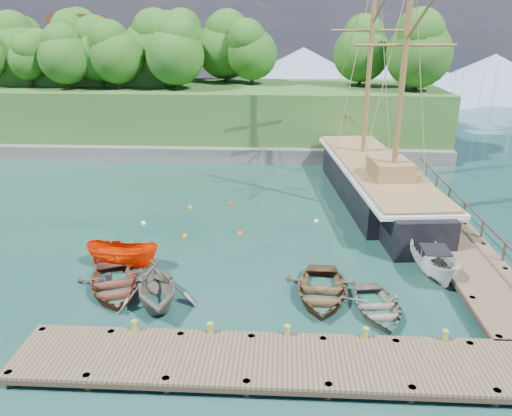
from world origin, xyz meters
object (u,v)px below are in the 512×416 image
Objects in this scene: rowboat_0 at (114,292)px; rowboat_3 at (377,313)px; rowboat_2 at (321,298)px; cabin_boat_white at (432,275)px; rowboat_1 at (157,305)px; motorboat_orange at (124,266)px; schooner at (375,184)px.

rowboat_3 is at bearing -27.38° from rowboat_0.
cabin_boat_white is at bearing 27.34° from rowboat_2.
cabin_boat_white is at bearing -1.82° from rowboat_1.
motorboat_orange is at bearing 168.94° from rowboat_2.
rowboat_1 is 13.70m from cabin_boat_white.
schooner reaches higher than cabin_boat_white.
motorboat_orange is (-12.48, 3.82, 0.00)m from rowboat_3.
rowboat_0 is at bearing -178.79° from cabin_boat_white.
rowboat_1 is at bearing -136.04° from motorboat_orange.
motorboat_orange is (-0.33, 2.62, 0.00)m from rowboat_0.
rowboat_2 is 10.44m from motorboat_orange.
rowboat_2 reaches higher than rowboat_0.
rowboat_3 is 15.64m from schooner.
rowboat_0 is 1.07× the size of cabin_boat_white.
rowboat_1 reaches higher than rowboat_3.
rowboat_2 is at bearing -21.91° from rowboat_0.
rowboat_3 is 13.06m from motorboat_orange.
motorboat_orange is (-10.10, 2.65, 0.00)m from rowboat_2.
rowboat_0 is 15.75m from cabin_boat_white.
rowboat_0 is 2.64m from motorboat_orange.
rowboat_0 is at bearing 138.94° from rowboat_1.
schooner reaches higher than rowboat_3.
rowboat_3 is at bearing -17.76° from rowboat_1.
motorboat_orange is at bearing 109.04° from rowboat_1.
rowboat_2 is 0.18× the size of schooner.
rowboat_3 is at bearing -98.95° from motorboat_orange.
rowboat_3 is at bearing -104.57° from schooner.
rowboat_1 is 1.07× the size of rowboat_3.
rowboat_2 is at bearing -96.63° from motorboat_orange.
rowboat_2 is 6.32m from cabin_boat_white.
rowboat_1 is at bearing -172.94° from cabin_boat_white.
motorboat_orange reaches higher than rowboat_0.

